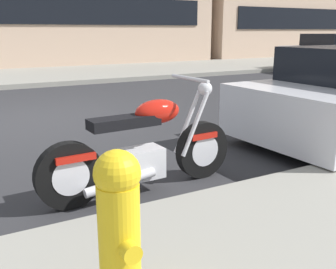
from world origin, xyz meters
TOP-DOWN VIEW (x-y plane):
  - ground_plane at (0.00, 0.00)m, footprint 260.00×260.00m
  - sidewalk_far_curb at (12.00, 6.71)m, footprint 120.00×5.00m
  - parking_stall_stripe at (0.00, -3.61)m, footprint 0.12×2.20m
  - parked_motorcycle at (0.35, -3.76)m, footprint 2.09×0.62m
  - car_opposite_curb at (11.97, 3.31)m, footprint 4.27×2.07m
  - fire_hydrant at (-0.55, -5.36)m, footprint 0.24×0.36m

SIDE VIEW (x-z plane):
  - ground_plane at x=0.00m, z-range 0.00..0.00m
  - parking_stall_stripe at x=0.00m, z-range 0.00..0.01m
  - sidewalk_far_curb at x=12.00m, z-range 0.00..0.14m
  - parked_motorcycle at x=0.35m, z-range -0.13..0.98m
  - fire_hydrant at x=-0.55m, z-range 0.17..1.02m
  - car_opposite_curb at x=11.97m, z-range -0.03..1.39m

